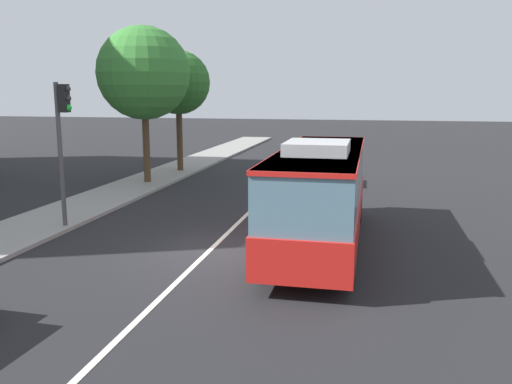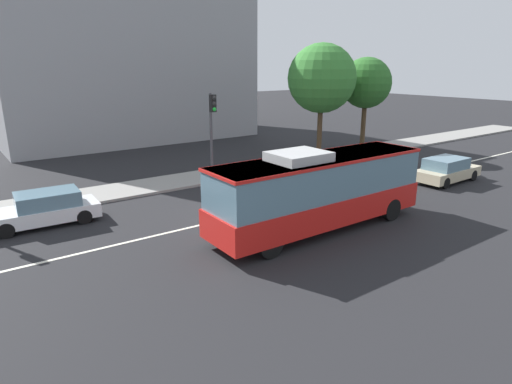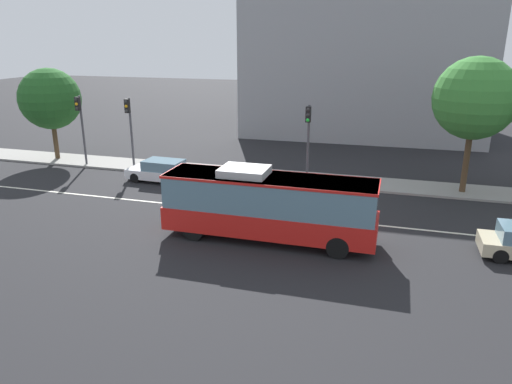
{
  "view_description": "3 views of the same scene",
  "coord_description": "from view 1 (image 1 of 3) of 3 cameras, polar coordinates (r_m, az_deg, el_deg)",
  "views": [
    {
      "loc": [
        -15.47,
        -4.81,
        4.88
      ],
      "look_at": [
        0.7,
        -1.3,
        1.76
      ],
      "focal_mm": 37.5,
      "sensor_mm": 36.0,
      "label": 1
    },
    {
      "loc": [
        -10.89,
        -15.62,
        6.69
      ],
      "look_at": [
        -0.52,
        -1.15,
        1.42
      ],
      "focal_mm": 30.08,
      "sensor_mm": 36.0,
      "label": 2
    },
    {
      "loc": [
        6.54,
        -23.63,
        9.25
      ],
      "look_at": [
        -0.12,
        -0.91,
        1.52
      ],
      "focal_mm": 33.53,
      "sensor_mm": 36.0,
      "label": 3
    }
  ],
  "objects": [
    {
      "name": "lane_centre_line",
      "position": [
        16.91,
        -4.84,
        -6.11
      ],
      "size": [
        76.0,
        0.16,
        0.01
      ],
      "primitive_type": "cube",
      "color": "silver",
      "rests_on": "ground_plane"
    },
    {
      "name": "ground_plane",
      "position": [
        16.92,
        -4.84,
        -6.13
      ],
      "size": [
        160.0,
        160.0,
        0.0
      ],
      "primitive_type": "plane",
      "color": "black"
    },
    {
      "name": "street_tree_kerbside_left",
      "position": [
        32.81,
        -8.3,
        11.44
      ],
      "size": [
        3.79,
        3.79,
        7.31
      ],
      "color": "#4C3823",
      "rests_on": "ground_plane"
    },
    {
      "name": "transit_bus",
      "position": [
        17.0,
        6.88,
        0.19
      ],
      "size": [
        10.01,
        2.53,
        3.46
      ],
      "rotation": [
        0.0,
        0.0,
        -0.0
      ],
      "color": "red",
      "rests_on": "ground_plane"
    },
    {
      "name": "sidewalk_kerb",
      "position": [
        20.08,
        -24.56,
        -4.17
      ],
      "size": [
        80.0,
        3.06,
        0.14
      ],
      "primitive_type": "cube",
      "color": "gray",
      "rests_on": "ground_plane"
    },
    {
      "name": "sedan_beige",
      "position": [
        28.66,
        6.7,
        2.26
      ],
      "size": [
        4.53,
        1.87,
        1.46
      ],
      "rotation": [
        0.0,
        0.0,
        0.01
      ],
      "color": "#C6B793",
      "rests_on": "ground_plane"
    },
    {
      "name": "street_tree_kerbside_centre",
      "position": [
        28.81,
        -11.9,
        12.28
      ],
      "size": [
        4.8,
        4.8,
        8.22
      ],
      "color": "#4C3823",
      "rests_on": "ground_plane"
    },
    {
      "name": "traffic_light_far_corner",
      "position": [
        19.88,
        -19.91,
        6.24
      ],
      "size": [
        0.32,
        0.62,
        5.2
      ],
      "rotation": [
        0.0,
        0.0,
        -1.56
      ],
      "color": "#47474C",
      "rests_on": "ground_plane"
    }
  ]
}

